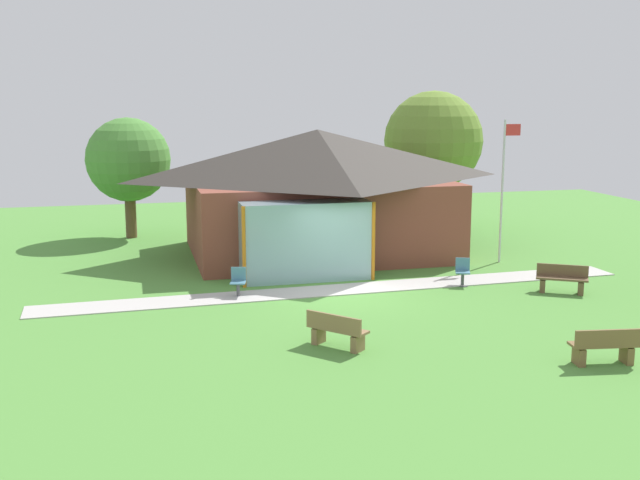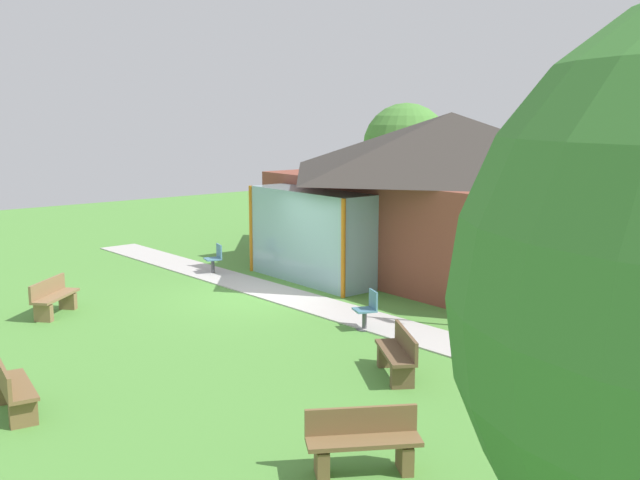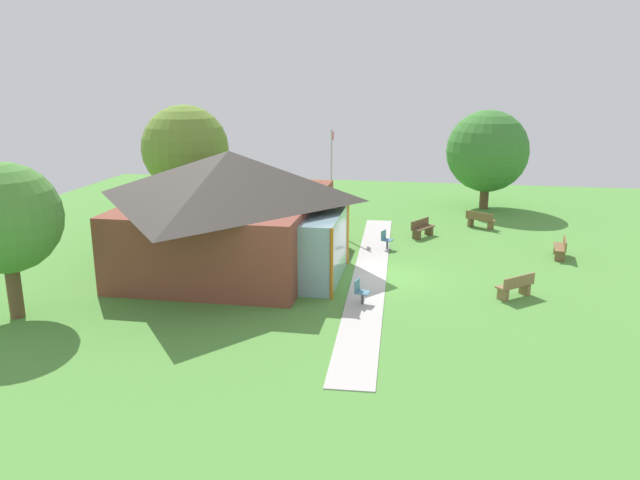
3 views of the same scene
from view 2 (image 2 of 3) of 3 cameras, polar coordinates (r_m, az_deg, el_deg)
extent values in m
plane|color=#54933D|center=(19.24, -4.21, -4.35)|extent=(44.00, 44.00, 0.00)
cube|color=brown|center=(22.62, 9.71, 1.29)|extent=(9.29, 6.98, 2.82)
pyramid|color=#38332D|center=(22.40, 9.88, 7.18)|extent=(10.29, 7.98, 1.83)
cube|color=#8CB2BF|center=(20.87, -0.69, 0.34)|extent=(4.18, 1.20, 2.54)
cylinder|color=orange|center=(22.20, -5.23, 0.87)|extent=(0.12, 0.12, 2.54)
cylinder|color=orange|center=(18.90, 1.78, -0.65)|extent=(0.12, 0.12, 2.54)
cube|color=#BCB7B2|center=(19.50, -3.06, -4.10)|extent=(18.52, 2.04, 0.03)
cylinder|color=silver|center=(16.36, 17.86, 1.71)|extent=(0.08, 0.08, 5.05)
cube|color=red|center=(16.06, 19.17, 9.29)|extent=(0.60, 0.02, 0.40)
cube|color=brown|center=(10.11, 3.34, -14.98)|extent=(1.15, 1.51, 0.06)
cube|color=brown|center=(10.33, 6.44, -16.03)|extent=(0.43, 0.34, 0.39)
cube|color=brown|center=(10.14, 0.14, -16.48)|extent=(0.43, 0.34, 0.39)
cube|color=brown|center=(10.20, 3.14, -13.46)|extent=(0.83, 1.32, 0.36)
cube|color=brown|center=(13.55, 5.73, -8.48)|extent=(1.51, 1.15, 0.06)
cube|color=brown|center=(13.13, 6.26, -10.28)|extent=(0.34, 0.42, 0.39)
cube|color=brown|center=(14.14, 5.20, -8.78)|extent=(0.34, 0.42, 0.39)
cube|color=brown|center=(13.53, 6.54, -7.59)|extent=(1.31, 0.83, 0.36)
cube|color=brown|center=(12.83, -22.03, -10.24)|extent=(1.55, 0.65, 0.06)
cube|color=brown|center=(13.42, -22.33, -10.52)|extent=(0.21, 0.42, 0.39)
cube|color=brown|center=(12.40, -21.56, -12.15)|extent=(0.21, 0.42, 0.39)
cube|color=brown|center=(12.74, -22.95, -9.44)|extent=(1.49, 0.27, 0.36)
cube|color=olive|center=(18.48, -19.41, -4.04)|extent=(1.32, 1.42, 0.06)
cube|color=olive|center=(19.01, -18.57, -4.41)|extent=(0.41, 0.38, 0.39)
cube|color=olive|center=(18.08, -20.22, -5.22)|extent=(0.41, 0.38, 0.39)
cube|color=olive|center=(18.53, -19.97, -3.37)|extent=(1.04, 1.16, 0.36)
cube|color=teal|center=(22.06, -8.14, -1.43)|extent=(0.53, 0.53, 0.04)
cube|color=teal|center=(22.07, -7.66, -0.83)|extent=(0.44, 0.15, 0.40)
cylinder|color=#4C4C51|center=(22.10, -8.13, -2.02)|extent=(0.10, 0.10, 0.42)
cylinder|color=#4C4C51|center=(22.14, -8.11, -2.52)|extent=(0.36, 0.36, 0.02)
cube|color=teal|center=(16.32, 3.40, -5.32)|extent=(0.57, 0.57, 0.04)
cube|color=teal|center=(16.34, 4.06, -4.51)|extent=(0.42, 0.20, 0.40)
cylinder|color=#4C4C51|center=(16.38, 3.39, -6.09)|extent=(0.10, 0.10, 0.42)
cylinder|color=#4C4C51|center=(16.44, 3.38, -6.76)|extent=(0.36, 0.36, 0.02)
cylinder|color=brown|center=(30.96, 6.45, 2.84)|extent=(0.45, 0.45, 1.97)
sphere|color=#4C8C38|center=(30.77, 6.53, 7.07)|extent=(3.47, 3.47, 3.47)
camera|label=1|loc=(24.16, -65.90, 6.64)|focal=42.73mm
camera|label=3|loc=(39.45, -26.13, 12.97)|focal=34.64mm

